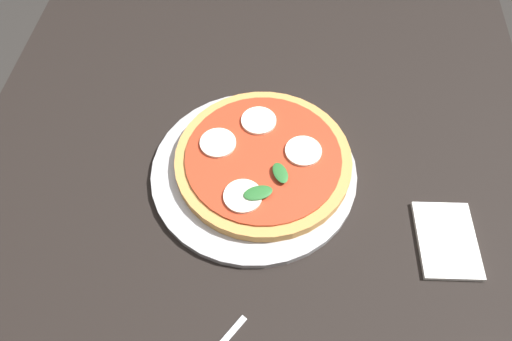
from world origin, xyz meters
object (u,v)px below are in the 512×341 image
Objects in this scene: serving_tray at (256,172)px; pizza at (263,159)px; napkin at (447,240)px; dining_table at (249,251)px.

pizza is (0.01, -0.01, 0.02)m from serving_tray.
dining_table is at bearing 90.10° from napkin.
napkin is at bearing -110.59° from pizza.
dining_table is at bearing 172.88° from pizza.
napkin is (-0.11, -0.30, -0.02)m from pizza.
dining_table is 0.33m from napkin.
serving_tray is (0.10, -0.00, 0.11)m from dining_table.
napkin is at bearing -89.90° from dining_table.
pizza reaches higher than napkin.
serving_tray reaches higher than napkin.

